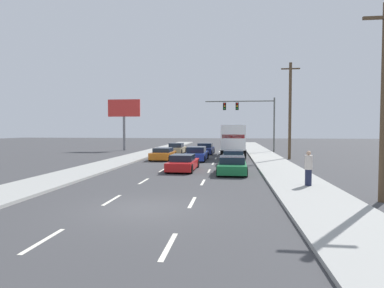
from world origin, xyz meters
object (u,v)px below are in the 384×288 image
object	(u,v)px
car_tan	(177,149)
car_navy	(205,149)
car_green	(232,166)
traffic_signal_mast	(245,111)
box_truck	(234,139)
utility_pole_near	(384,100)
car_white	(233,158)
pedestrian_near_corner	(308,168)
car_blue	(197,154)
car_red	(183,163)
car_orange	(163,154)
roadside_billboard	(124,114)
utility_pole_mid	(290,110)

from	to	relation	value
car_tan	car_navy	size ratio (longest dim) A/B	0.95
car_green	traffic_signal_mast	xyz separation A→B (m)	(1.73, 21.02, 4.79)
box_truck	utility_pole_near	distance (m)	22.29
car_white	pedestrian_near_corner	world-z (taller)	pedestrian_near_corner
car_blue	car_red	xyz separation A→B (m)	(-0.20, -7.51, -0.08)
car_orange	pedestrian_near_corner	size ratio (longest dim) A/B	2.32
roadside_billboard	car_white	bearing A→B (deg)	-47.09
car_blue	pedestrian_near_corner	distance (m)	15.55
car_blue	utility_pole_near	xyz separation A→B (m)	(9.38, -16.62, 3.54)
box_truck	pedestrian_near_corner	size ratio (longest dim) A/B	5.08
car_red	utility_pole_mid	world-z (taller)	utility_pole_mid
car_red	car_white	bearing A→B (deg)	52.23
car_blue	utility_pole_mid	distance (m)	10.20
car_red	pedestrian_near_corner	xyz separation A→B (m)	(7.31, -6.32, 0.49)
car_navy	utility_pole_near	world-z (taller)	utility_pole_near
utility_pole_near	roadside_billboard	size ratio (longest dim) A/B	1.13
car_red	utility_pole_mid	distance (m)	14.12
box_truck	car_white	world-z (taller)	box_truck
car_tan	car_green	xyz separation A→B (m)	(6.68, -17.16, -0.04)
car_blue	pedestrian_near_corner	world-z (taller)	pedestrian_near_corner
car_tan	car_navy	world-z (taller)	car_navy
car_orange	pedestrian_near_corner	world-z (taller)	pedestrian_near_corner
car_navy	car_tan	bearing A→B (deg)	172.48
car_navy	pedestrian_near_corner	world-z (taller)	pedestrian_near_corner
car_navy	traffic_signal_mast	world-z (taller)	traffic_signal_mast
car_blue	utility_pole_mid	xyz separation A→B (m)	(8.96, 2.31, 4.27)
car_white	car_green	size ratio (longest dim) A/B	0.98
box_truck	car_green	distance (m)	13.69
box_truck	car_white	xyz separation A→B (m)	(-0.07, -7.59, -1.40)
utility_pole_near	roadside_billboard	bearing A→B (deg)	125.02
box_truck	traffic_signal_mast	bearing A→B (deg)	78.18
utility_pole_near	roadside_billboard	distance (m)	36.72
roadside_billboard	car_orange	bearing A→B (deg)	-57.66
car_white	utility_pole_mid	bearing A→B (deg)	42.83
car_blue	car_red	size ratio (longest dim) A/B	1.02
roadside_billboard	pedestrian_near_corner	xyz separation A→B (m)	(18.79, -27.27, -4.14)
utility_pole_near	pedestrian_near_corner	size ratio (longest dim) A/B	4.59
car_white	car_tan	bearing A→B (deg)	121.35
traffic_signal_mast	utility_pole_near	xyz separation A→B (m)	(4.33, -28.79, -1.19)
car_blue	roadside_billboard	xyz separation A→B (m)	(-11.69, 13.44, 4.55)
car_navy	car_white	world-z (taller)	car_navy
utility_pole_mid	roadside_billboard	size ratio (longest dim) A/B	1.33
car_navy	utility_pole_mid	size ratio (longest dim) A/B	0.47
car_navy	car_red	xyz separation A→B (m)	(-0.37, -15.36, -0.07)
car_tan	utility_pole_near	world-z (taller)	utility_pole_near
car_tan	car_red	bearing A→B (deg)	-78.74
car_orange	car_red	world-z (taller)	car_orange
car_red	car_blue	bearing A→B (deg)	88.45
car_blue	roadside_billboard	world-z (taller)	roadside_billboard
car_tan	car_green	bearing A→B (deg)	-68.75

